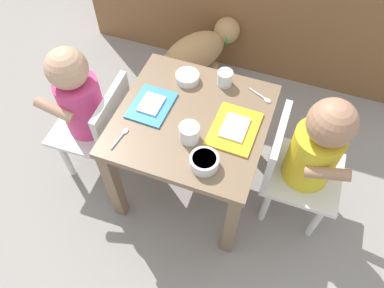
# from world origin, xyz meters

# --- Properties ---
(ground_plane) EXTENTS (7.00, 7.00, 0.00)m
(ground_plane) POSITION_xyz_m (0.00, 0.00, 0.00)
(ground_plane) COLOR gray
(dining_table) EXTENTS (0.53, 0.52, 0.46)m
(dining_table) POSITION_xyz_m (0.00, 0.00, 0.37)
(dining_table) COLOR #7A6047
(dining_table) RESTS_ON ground
(seated_child_left) EXTENTS (0.29, 0.29, 0.66)m
(seated_child_left) POSITION_xyz_m (-0.43, -0.04, 0.41)
(seated_child_left) COLOR silver
(seated_child_left) RESTS_ON ground
(seated_child_right) EXTENTS (0.28, 0.28, 0.66)m
(seated_child_right) POSITION_xyz_m (0.43, 0.04, 0.41)
(seated_child_right) COLOR silver
(seated_child_right) RESTS_ON ground
(dog) EXTENTS (0.35, 0.42, 0.33)m
(dog) POSITION_xyz_m (-0.18, 0.62, 0.21)
(dog) COLOR tan
(dog) RESTS_ON ground
(food_tray_left) EXTENTS (0.14, 0.18, 0.02)m
(food_tray_left) POSITION_xyz_m (-0.15, 0.00, 0.47)
(food_tray_left) COLOR #388CD8
(food_tray_left) RESTS_ON dining_table
(food_tray_right) EXTENTS (0.16, 0.20, 0.02)m
(food_tray_right) POSITION_xyz_m (0.15, 0.00, 0.47)
(food_tray_right) COLOR gold
(food_tray_right) RESTS_ON dining_table
(water_cup_left) EXTENTS (0.07, 0.07, 0.06)m
(water_cup_left) POSITION_xyz_m (0.02, -0.09, 0.49)
(water_cup_left) COLOR white
(water_cup_left) RESTS_ON dining_table
(water_cup_right) EXTENTS (0.06, 0.06, 0.06)m
(water_cup_right) POSITION_xyz_m (0.06, 0.20, 0.49)
(water_cup_right) COLOR white
(water_cup_right) RESTS_ON dining_table
(cereal_bowl_right_side) EXTENTS (0.09, 0.09, 0.04)m
(cereal_bowl_right_side) POSITION_xyz_m (0.10, -0.17, 0.48)
(cereal_bowl_right_side) COLOR white
(cereal_bowl_right_side) RESTS_ON dining_table
(veggie_bowl_near) EXTENTS (0.09, 0.09, 0.03)m
(veggie_bowl_near) POSITION_xyz_m (-0.08, 0.17, 0.48)
(veggie_bowl_near) COLOR white
(veggie_bowl_near) RESTS_ON dining_table
(spoon_by_left_tray) EXTENTS (0.03, 0.10, 0.01)m
(spoon_by_left_tray) POSITION_xyz_m (-0.20, -0.16, 0.46)
(spoon_by_left_tray) COLOR silver
(spoon_by_left_tray) RESTS_ON dining_table
(spoon_by_right_tray) EXTENTS (0.10, 0.05, 0.01)m
(spoon_by_right_tray) POSITION_xyz_m (0.21, 0.18, 0.46)
(spoon_by_right_tray) COLOR silver
(spoon_by_right_tray) RESTS_ON dining_table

